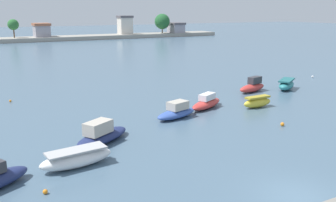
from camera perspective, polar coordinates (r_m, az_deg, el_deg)
name	(u,v)px	position (r m, az deg, el deg)	size (l,w,h in m)	color
ground_plane	(297,197)	(20.29, 19.37, -13.83)	(400.00, 400.00, 0.00)	#476075
moored_boat_1	(77,158)	(22.97, -13.97, -8.61)	(4.57, 1.96, 1.09)	white
moored_boat_2	(102,134)	(26.68, -10.25, -5.11)	(5.03, 3.99, 1.61)	navy
moored_boat_3	(177,112)	(32.02, 1.35, -1.68)	(4.54, 2.72, 1.45)	#3856A8
moored_boat_4	(206,103)	(35.36, 5.97, -0.28)	(4.76, 3.34, 1.39)	#C63833
moored_boat_5	(257,102)	(36.43, 13.67, -0.16)	(3.25, 1.01, 1.10)	yellow
moored_boat_6	(253,86)	(43.29, 12.98, 2.22)	(4.53, 2.41, 1.68)	#C63833
moored_boat_7	(286,85)	(45.49, 17.87, 2.43)	(4.09, 3.38, 1.22)	teal
mooring_buoy_0	(313,77)	(54.59, 21.49, 3.52)	(0.30, 0.30, 0.30)	white
mooring_buoy_1	(45,192)	(20.41, -18.48, -13.18)	(0.26, 0.26, 0.26)	orange
mooring_buoy_3	(10,101)	(40.81, -23.24, 0.02)	(0.24, 0.24, 0.24)	orange
mooring_buoy_4	(282,124)	(31.26, 17.30, -3.45)	(0.31, 0.31, 0.31)	orange
distant_shoreline	(33,35)	(116.13, -20.22, 9.60)	(126.90, 8.48, 7.69)	gray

